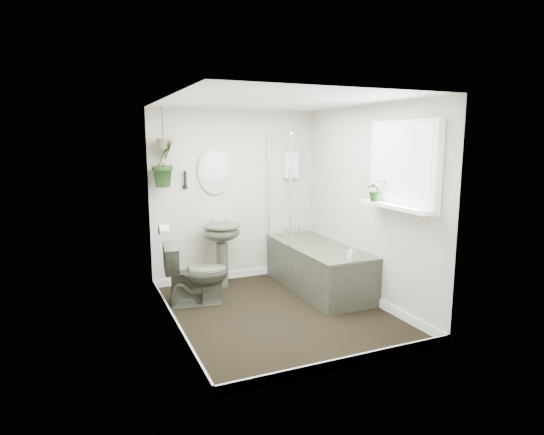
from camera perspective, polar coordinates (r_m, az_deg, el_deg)
name	(u,v)px	position (r m, az deg, el deg)	size (l,w,h in m)	color
floor	(277,313)	(5.20, 0.67, -11.84)	(2.30, 2.80, 0.02)	black
ceiling	(278,100)	(4.86, 0.73, 14.53)	(2.30, 2.80, 0.02)	white
wall_back	(235,196)	(6.20, -4.64, 2.73)	(2.30, 0.02, 2.30)	beige
wall_front	(350,236)	(3.68, 9.71, -2.25)	(2.30, 0.02, 2.30)	beige
wall_left	(169,218)	(4.55, -12.75, -0.04)	(0.02, 2.80, 2.30)	beige
wall_right	(367,205)	(5.47, 11.86, 1.61)	(0.02, 2.80, 2.30)	beige
skirting	(277,307)	(5.18, 0.67, -11.22)	(2.30, 2.80, 0.10)	white
bathtub	(318,267)	(5.87, 5.85, -6.26)	(0.72, 1.72, 0.58)	#414637
bath_screen	(279,188)	(5.97, 0.94, 3.74)	(0.04, 0.72, 1.40)	silver
shower_box	(291,165)	(6.40, 2.36, 6.57)	(0.20, 0.10, 0.35)	white
oval_mirror	(215,171)	(6.04, -7.17, 5.83)	(0.46, 0.03, 0.62)	#C6B994
wall_sconce	(185,180)	(5.94, -10.84, 4.70)	(0.04, 0.04, 0.22)	black
toilet_roll_holder	(164,230)	(5.29, -13.43, -1.48)	(0.11, 0.11, 0.11)	white
window_recess	(404,165)	(4.83, 16.20, 6.33)	(0.08, 1.00, 0.90)	white
window_sill	(396,206)	(4.82, 15.32, 1.35)	(0.18, 1.00, 0.04)	white
window_blinds	(400,165)	(4.80, 15.78, 6.34)	(0.01, 0.86, 0.76)	white
toilet	(196,273)	(5.39, -9.49, -6.92)	(0.41, 0.73, 0.74)	#414637
pedestal_sink	(222,256)	(5.97, -6.26, -4.78)	(0.48, 0.41, 0.82)	#414637
sill_plant	(376,190)	(5.02, 12.95, 3.35)	(0.21, 0.18, 0.23)	black
hanging_plant	(164,163)	(5.76, -13.41, 6.66)	(0.32, 0.26, 0.58)	black
soap_bottle	(352,253)	(5.11, 10.01, -4.43)	(0.08, 0.08, 0.17)	black
hanging_pot	(163,144)	(5.76, -13.50, 8.97)	(0.16, 0.16, 0.12)	brown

